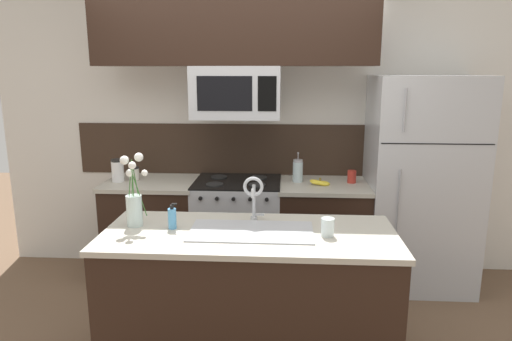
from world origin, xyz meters
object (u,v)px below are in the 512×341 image
Objects in this scene: storage_jar_tall at (118,170)px; banana_bunch at (320,183)px; refrigerator at (420,183)px; flower_vase at (134,203)px; dish_soap_bottle at (172,218)px; french_press at (298,171)px; drinking_glass at (328,227)px; stove_range at (238,230)px; microwave at (236,92)px; storage_jar_medium at (134,174)px; sink_faucet at (254,192)px; coffee_tin at (352,177)px.

storage_jar_tall is 1.06× the size of banana_bunch.
refrigerator is 2.45m from flower_vase.
refrigerator is 11.16× the size of dish_soap_bottle.
french_press is 1.36m from drinking_glass.
stove_range is 2.01× the size of flower_vase.
flower_vase is at bearing -114.84° from microwave.
storage_jar_medium is 1.59m from sink_faucet.
dish_soap_bottle is (-0.28, -1.20, -0.72)m from microwave.
banana_bunch is 1.23m from drinking_glass.
coffee_tin is (-0.59, 0.03, 0.04)m from refrigerator.
microwave is 0.87m from french_press.
drinking_glass is (0.68, -1.29, 0.50)m from stove_range.
storage_jar_tall is 1.64m from sink_faucet.
refrigerator is (1.59, 0.02, 0.46)m from stove_range.
drinking_glass reaches higher than banana_bunch.
microwave reaches higher than french_press.
sink_faucet is at bearing -78.21° from microwave.
coffee_tin is 0.36× the size of sink_faucet.
flower_vase is at bearing -114.45° from stove_range.
refrigerator is 9.67× the size of banana_bunch.
stove_range is 1.25m from sink_faucet.
refrigerator is at bearing 37.94° from sink_faucet.
refrigerator is 0.87m from banana_bunch.
stove_range is 1.20m from storage_jar_tall.
coffee_tin is (1.01, 0.05, 0.50)m from stove_range.
french_press is at bearing 57.46° from dish_soap_bottle.
banana_bunch is (0.72, -0.04, -0.77)m from microwave.
french_press reaches higher than drinking_glass.
dish_soap_bottle reaches higher than stove_range.
flower_vase is at bearing -170.64° from sink_faucet.
flower_vase is (-1.21, 0.11, 0.10)m from drinking_glass.
flower_vase is (-1.26, -1.12, 0.13)m from banana_bunch.
coffee_tin is at bearing 2.19° from storage_jar_tall.
dish_soap_bottle reaches higher than coffee_tin.
refrigerator is at bearing 0.72° from stove_range.
stove_range is at bearing -179.28° from refrigerator.
microwave is at bearing -175.97° from coffee_tin.
banana_bunch is at bearing 62.95° from sink_faucet.
storage_jar_tall is 0.44× the size of flower_vase.
stove_range is at bearing -173.57° from french_press.
sink_faucet is 0.54m from dish_soap_bottle.
banana_bunch is 0.24m from french_press.
microwave is at bearing -2.85° from storage_jar_medium.
drinking_glass is at bearing -103.88° from coffee_tin.
flower_vase is (-0.75, -0.12, -0.05)m from sink_faucet.
dish_soap_bottle is 1.49× the size of drinking_glass.
flower_vase reaches higher than coffee_tin.
drinking_glass is (-0.33, -1.34, 0.00)m from coffee_tin.
dish_soap_bottle is at bearing -146.55° from refrigerator.
french_press is 1.52m from dish_soap_bottle.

